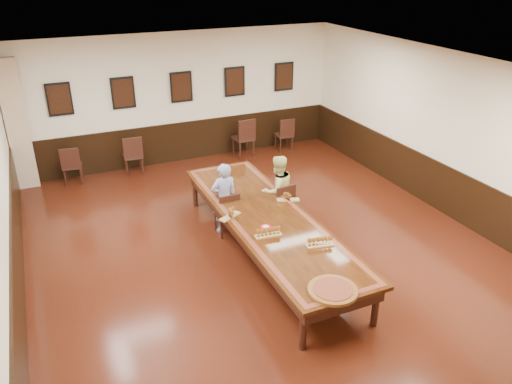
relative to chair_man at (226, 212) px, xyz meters
name	(u,v)px	position (x,y,z in m)	size (l,w,h in m)	color
floor	(268,254)	(0.39, -1.00, -0.44)	(8.00, 10.00, 0.02)	black
ceiling	(270,72)	(0.39, -1.00, 2.78)	(8.00, 10.00, 0.02)	white
wall_back	(181,98)	(0.39, 4.01, 1.17)	(8.00, 0.02, 3.20)	#F4EFCD
wall_right	(455,138)	(4.40, -1.00, 1.17)	(0.02, 10.00, 3.20)	#F4EFCD
chair_man	(226,212)	(0.00, 0.00, 0.00)	(0.41, 0.44, 0.87)	#311C16
chair_woman	(280,204)	(1.07, -0.13, 0.02)	(0.42, 0.46, 0.90)	#311C16
spare_chair_a	(72,164)	(-2.40, 3.63, 0.02)	(0.42, 0.46, 0.90)	#311C16
spare_chair_b	(133,154)	(-1.00, 3.63, 0.05)	(0.45, 0.49, 0.96)	#311C16
spare_chair_c	(243,137)	(1.88, 3.63, 0.08)	(0.48, 0.52, 1.03)	#311C16
spare_chair_d	(284,134)	(3.04, 3.57, 0.02)	(0.42, 0.46, 0.90)	#311C16
person_man	(224,198)	(0.00, 0.09, 0.26)	(0.51, 0.33, 1.38)	#475CB3
person_woman	(278,190)	(1.05, -0.03, 0.27)	(0.70, 0.54, 1.41)	#ECF096
pink_phone	(289,201)	(0.99, -0.63, 0.32)	(0.06, 0.13, 0.01)	#D747A1
curtain	(17,126)	(-3.36, 3.82, 1.02)	(0.45, 0.18, 2.90)	#CAAE8B
wainscoting	(268,229)	(0.39, -1.00, 0.07)	(8.00, 10.00, 1.00)	black
conference_table	(268,224)	(0.39, -1.00, 0.18)	(1.40, 5.00, 0.76)	black
posters	(181,87)	(0.39, 3.94, 1.47)	(6.14, 0.04, 0.74)	black
flight_a	(231,213)	(-0.20, -0.75, 0.39)	(0.44, 0.30, 0.16)	#A28444
flight_b	(288,197)	(0.98, -0.59, 0.39)	(0.42, 0.26, 0.15)	#A28444
flight_c	(268,232)	(0.11, -1.59, 0.39)	(0.44, 0.18, 0.16)	#A28444
flight_d	(320,242)	(0.71, -2.18, 0.39)	(0.45, 0.21, 0.16)	#A28444
red_plate_grp	(266,227)	(0.19, -1.33, 0.33)	(0.18, 0.18, 0.02)	red
carved_platter	(333,290)	(0.27, -3.25, 0.34)	(0.82, 0.82, 0.05)	#5C3512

